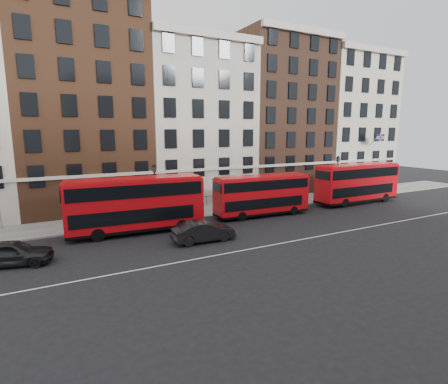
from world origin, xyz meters
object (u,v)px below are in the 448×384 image
bus_b (135,204)px  car_rear (12,253)px  bus_c (262,194)px  bus_d (357,182)px  traffic_light (380,177)px  car_front (203,231)px

bus_b → car_rear: bearing=-154.8°
bus_c → bus_d: size_ratio=0.90×
bus_d → traffic_light: size_ratio=3.38×
bus_c → car_front: (-8.58, -4.76, -1.40)m
bus_c → car_front: size_ratio=2.02×
traffic_light → bus_d: bearing=-161.2°
bus_b → traffic_light: bus_b is taller
bus_c → bus_d: bus_d is taller
bus_c → traffic_light: bearing=10.1°
car_rear → bus_d: bearing=-69.3°
bus_b → car_front: 6.48m
car_front → traffic_light: bearing=-73.9°
bus_b → traffic_light: (33.09, 2.37, -0.07)m
bus_b → car_front: bus_b is taller
bus_d → car_front: bearing=-167.8°
bus_c → car_rear: size_ratio=2.04×
car_rear → traffic_light: size_ratio=1.49×
bus_b → car_front: bearing=-45.8°
bus_c → car_rear: 21.75m
car_front → bus_c: bearing=-58.6°
bus_d → car_rear: bus_d is taller
bus_b → bus_d: (26.12, -0.00, -0.03)m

